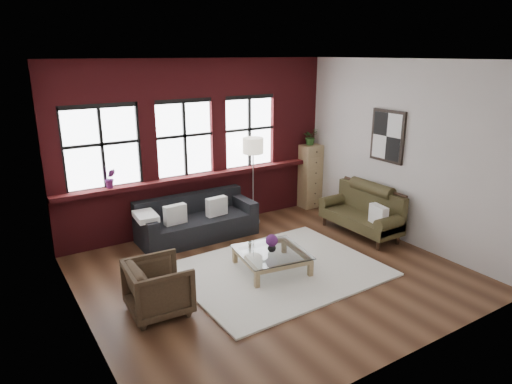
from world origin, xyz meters
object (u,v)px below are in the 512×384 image
dark_sofa (197,218)px  drawer_chest (309,176)px  vintage_settee (360,212)px  coffee_table (271,261)px  vase (272,247)px  armchair (159,287)px  floor_lamp (253,177)px

dark_sofa → drawer_chest: bearing=6.9°
drawer_chest → vintage_settee: bearing=-97.1°
coffee_table → vase: 0.24m
vintage_settee → coffee_table: vintage_settee is taller
armchair → vase: 1.93m
vase → floor_lamp: size_ratio=0.08×
dark_sofa → floor_lamp: bearing=6.3°
armchair → coffee_table: 1.94m
dark_sofa → coffee_table: size_ratio=2.13×
armchair → floor_lamp: floor_lamp is taller
vintage_settee → armchair: (-4.17, -0.55, -0.09)m
dark_sofa → vase: 1.88m
armchair → dark_sofa: bearing=-33.5°
vintage_settee → armchair: size_ratio=2.12×
vintage_settee → coffee_table: size_ratio=1.65×
coffee_table → drawer_chest: bearing=41.4°
vase → drawer_chest: 3.32m
vase → drawer_chest: size_ratio=0.10×
vase → drawer_chest: (2.48, 2.18, 0.29)m
dark_sofa → coffee_table: (0.41, -1.83, -0.23)m
drawer_chest → floor_lamp: size_ratio=0.74×
floor_lamp → drawer_chest: bearing=7.4°
armchair → drawer_chest: drawer_chest is taller
coffee_table → vase: vase is taller
drawer_chest → coffee_table: bearing=-138.6°
dark_sofa → armchair: (-1.51, -2.03, -0.03)m
coffee_table → vase: (-0.00, 0.00, 0.24)m
vintage_settee → floor_lamp: size_ratio=0.89×
drawer_chest → floor_lamp: 1.61m
dark_sofa → drawer_chest: size_ratio=1.54×
drawer_chest → dark_sofa: bearing=-173.1°
dark_sofa → coffee_table: 1.89m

